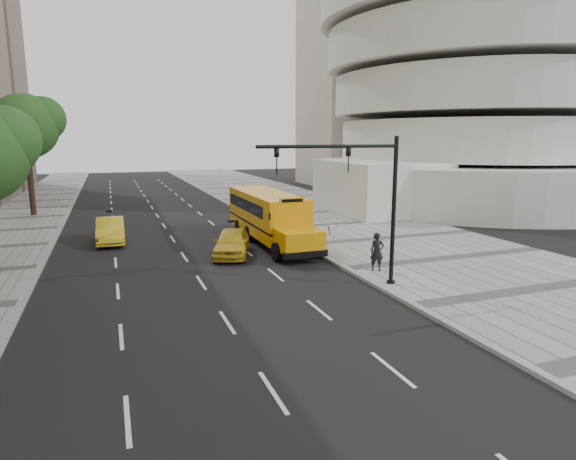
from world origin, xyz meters
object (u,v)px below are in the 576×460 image
object	(u,v)px
taxi_near	(232,242)
traffic_signal	(365,194)
tree_c	(26,126)
taxi_far	(110,230)
school_bus	(268,213)
pedestrian	(377,252)

from	to	relation	value
taxi_near	traffic_signal	distance (m)	9.25
tree_c	taxi_far	distance (m)	15.47
school_bus	taxi_far	bearing A→B (deg)	161.90
traffic_signal	school_bus	bearing A→B (deg)	93.72
school_bus	taxi_far	xyz separation A→B (m)	(-9.17, 3.00, -1.01)
school_bus	traffic_signal	bearing A→B (deg)	-86.28
tree_c	school_bus	xyz separation A→B (m)	(14.90, -15.81, -5.50)
tree_c	taxi_near	bearing A→B (deg)	-57.49
taxi_far	pedestrian	distance (m)	16.55
tree_c	taxi_near	size ratio (longest dim) A/B	2.25
tree_c	school_bus	size ratio (longest dim) A/B	0.85
tree_c	pedestrian	bearing A→B (deg)	-54.46
tree_c	taxi_far	bearing A→B (deg)	-65.88
taxi_near	school_bus	bearing A→B (deg)	62.88
traffic_signal	tree_c	bearing A→B (deg)	120.52
taxi_near	taxi_far	size ratio (longest dim) A/B	0.95
taxi_near	tree_c	bearing A→B (deg)	141.83
taxi_near	taxi_far	distance (m)	8.50
taxi_far	traffic_signal	distance (m)	17.16
taxi_near	pedestrian	size ratio (longest dim) A/B	2.40
taxi_far	tree_c	bearing A→B (deg)	114.69
taxi_far	pedestrian	world-z (taller)	pedestrian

